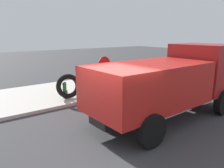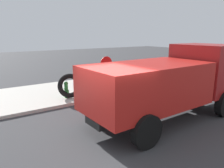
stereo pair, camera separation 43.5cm
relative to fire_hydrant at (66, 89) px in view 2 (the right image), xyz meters
name	(u,v)px [view 2 (the right image)]	position (x,y,z in m)	size (l,w,h in m)	color
ground_plane	(105,142)	(-0.75, -4.99, -0.62)	(80.00, 80.00, 0.00)	#38383A
sidewalk_curb	(44,95)	(-0.75, 1.51, -0.54)	(36.00, 5.00, 0.15)	#BCB7AD
fire_hydrant	(66,89)	(0.00, 0.00, 0.00)	(0.22, 0.50, 0.88)	#2D8438
loose_tire	(70,86)	(0.15, -0.13, 0.18)	(1.28, 1.28, 0.26)	black
stop_sign	(106,68)	(2.28, -0.36, 0.98)	(0.76, 0.08, 2.09)	gray
dump_truck_red	(170,81)	(2.55, -4.73, 0.99)	(7.05, 2.91, 3.00)	red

